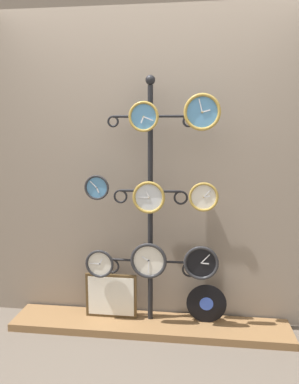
{
  "coord_description": "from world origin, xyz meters",
  "views": [
    {
      "loc": [
        0.35,
        -2.4,
        1.56
      ],
      "look_at": [
        0.0,
        0.36,
        1.11
      ],
      "focal_mm": 35.0,
      "sensor_mm": 36.0,
      "label": 1
    }
  ],
  "objects_px": {
    "clock_top_center": "(144,117)",
    "clock_top_right": "(202,112)",
    "clock_middle_center": "(149,197)",
    "vinyl_record": "(206,304)",
    "display_stand": "(150,244)",
    "clock_middle_left": "(97,187)",
    "clock_bottom_center": "(149,261)",
    "clock_bottom_right": "(201,263)",
    "picture_frame": "(111,296)",
    "clock_bottom_left": "(100,264)",
    "clock_middle_right": "(204,197)"
  },
  "relations": [
    {
      "from": "display_stand",
      "to": "picture_frame",
      "type": "distance_m",
      "value": 0.55
    },
    {
      "from": "picture_frame",
      "to": "display_stand",
      "type": "bearing_deg",
      "value": 3.16
    },
    {
      "from": "clock_top_right",
      "to": "vinyl_record",
      "type": "xyz_separation_m",
      "value": [
        0.07,
        0.1,
        -1.47
      ]
    },
    {
      "from": "display_stand",
      "to": "picture_frame",
      "type": "relative_size",
      "value": 4.69
    },
    {
      "from": "display_stand",
      "to": "clock_middle_center",
      "type": "height_order",
      "value": "display_stand"
    },
    {
      "from": "clock_top_right",
      "to": "clock_bottom_left",
      "type": "distance_m",
      "value": 1.39
    },
    {
      "from": "clock_bottom_right",
      "to": "picture_frame",
      "type": "bearing_deg",
      "value": 173.62
    },
    {
      "from": "clock_top_center",
      "to": "vinyl_record",
      "type": "height_order",
      "value": "clock_top_center"
    },
    {
      "from": "clock_middle_right",
      "to": "picture_frame",
      "type": "height_order",
      "value": "clock_middle_right"
    },
    {
      "from": "clock_middle_center",
      "to": "picture_frame",
      "type": "xyz_separation_m",
      "value": [
        -0.32,
        0.07,
        -0.83
      ]
    },
    {
      "from": "display_stand",
      "to": "clock_bottom_left",
      "type": "xyz_separation_m",
      "value": [
        -0.39,
        -0.08,
        -0.15
      ]
    },
    {
      "from": "clock_bottom_right",
      "to": "picture_frame",
      "type": "distance_m",
      "value": 0.79
    },
    {
      "from": "clock_bottom_right",
      "to": "vinyl_record",
      "type": "xyz_separation_m",
      "value": [
        0.05,
        0.09,
        -0.37
      ]
    },
    {
      "from": "picture_frame",
      "to": "clock_bottom_center",
      "type": "bearing_deg",
      "value": -15.04
    },
    {
      "from": "clock_middle_left",
      "to": "clock_bottom_right",
      "type": "relative_size",
      "value": 0.72
    },
    {
      "from": "clock_bottom_left",
      "to": "clock_top_right",
      "type": "bearing_deg",
      "value": -2.45
    },
    {
      "from": "clock_top_right",
      "to": "clock_middle_left",
      "type": "distance_m",
      "value": 0.95
    },
    {
      "from": "clock_bottom_center",
      "to": "clock_bottom_right",
      "type": "distance_m",
      "value": 0.39
    },
    {
      "from": "clock_top_center",
      "to": "clock_top_right",
      "type": "bearing_deg",
      "value": -0.81
    },
    {
      "from": "clock_middle_left",
      "to": "clock_bottom_left",
      "type": "xyz_separation_m",
      "value": [
        0.01,
        0.01,
        -0.6
      ]
    },
    {
      "from": "clock_top_right",
      "to": "clock_bottom_left",
      "type": "bearing_deg",
      "value": 177.55
    },
    {
      "from": "display_stand",
      "to": "clock_middle_right",
      "type": "xyz_separation_m",
      "value": [
        0.4,
        -0.11,
        0.4
      ]
    },
    {
      "from": "clock_middle_left",
      "to": "clock_bottom_center",
      "type": "relative_size",
      "value": 0.68
    },
    {
      "from": "clock_top_right",
      "to": "clock_middle_left",
      "type": "bearing_deg",
      "value": 178.3
    },
    {
      "from": "display_stand",
      "to": "clock_bottom_center",
      "type": "bearing_deg",
      "value": -89.25
    },
    {
      "from": "clock_middle_right",
      "to": "clock_bottom_right",
      "type": "bearing_deg",
      "value": 129.88
    },
    {
      "from": "display_stand",
      "to": "clock_middle_left",
      "type": "relative_size",
      "value": 10.3
    },
    {
      "from": "clock_bottom_left",
      "to": "picture_frame",
      "type": "bearing_deg",
      "value": 41.99
    },
    {
      "from": "clock_bottom_right",
      "to": "vinyl_record",
      "type": "relative_size",
      "value": 0.84
    },
    {
      "from": "clock_middle_left",
      "to": "picture_frame",
      "type": "xyz_separation_m",
      "value": [
        0.08,
        0.07,
        -0.9
      ]
    },
    {
      "from": "clock_top_right",
      "to": "clock_bottom_right",
      "type": "distance_m",
      "value": 1.11
    },
    {
      "from": "clock_middle_left",
      "to": "vinyl_record",
      "type": "distance_m",
      "value": 1.25
    },
    {
      "from": "vinyl_record",
      "to": "clock_middle_right",
      "type": "bearing_deg",
      "value": -114.61
    },
    {
      "from": "clock_middle_center",
      "to": "picture_frame",
      "type": "relative_size",
      "value": 0.58
    },
    {
      "from": "display_stand",
      "to": "vinyl_record",
      "type": "relative_size",
      "value": 6.24
    },
    {
      "from": "clock_middle_center",
      "to": "vinyl_record",
      "type": "height_order",
      "value": "clock_middle_center"
    },
    {
      "from": "clock_top_center",
      "to": "clock_bottom_right",
      "type": "xyz_separation_m",
      "value": [
        0.43,
        0.01,
        -1.08
      ]
    },
    {
      "from": "clock_middle_left",
      "to": "picture_frame",
      "type": "bearing_deg",
      "value": 43.65
    },
    {
      "from": "display_stand",
      "to": "clock_bottom_right",
      "type": "xyz_separation_m",
      "value": [
        0.4,
        -0.1,
        -0.11
      ]
    },
    {
      "from": "clock_middle_center",
      "to": "clock_middle_right",
      "type": "xyz_separation_m",
      "value": [
        0.4,
        -0.01,
        0.01
      ]
    },
    {
      "from": "clock_middle_center",
      "to": "vinyl_record",
      "type": "distance_m",
      "value": 0.97
    },
    {
      "from": "vinyl_record",
      "to": "clock_bottom_center",
      "type": "bearing_deg",
      "value": -168.28
    },
    {
      "from": "clock_middle_center",
      "to": "clock_bottom_right",
      "type": "distance_m",
      "value": 0.63
    },
    {
      "from": "clock_middle_right",
      "to": "vinyl_record",
      "type": "bearing_deg",
      "value": 65.39
    },
    {
      "from": "clock_top_center",
      "to": "clock_middle_right",
      "type": "xyz_separation_m",
      "value": [
        0.44,
        0.0,
        -0.57
      ]
    },
    {
      "from": "clock_top_center",
      "to": "clock_middle_center",
      "type": "xyz_separation_m",
      "value": [
        0.04,
        0.02,
        -0.59
      ]
    },
    {
      "from": "display_stand",
      "to": "clock_middle_left",
      "type": "distance_m",
      "value": 0.61
    },
    {
      "from": "clock_bottom_center",
      "to": "clock_bottom_right",
      "type": "xyz_separation_m",
      "value": [
        0.39,
        0.01,
        -0.0
      ]
    },
    {
      "from": "display_stand",
      "to": "clock_top_center",
      "type": "height_order",
      "value": "display_stand"
    },
    {
      "from": "clock_middle_right",
      "to": "clock_bottom_left",
      "type": "relative_size",
      "value": 0.95
    }
  ]
}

